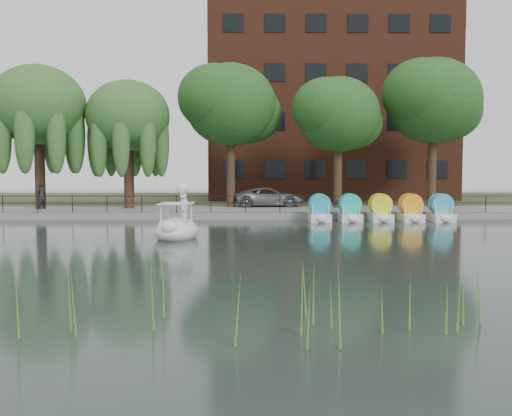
{
  "coord_description": "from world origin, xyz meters",
  "views": [
    {
      "loc": [
        0.22,
        -19.67,
        2.96
      ],
      "look_at": [
        0.5,
        4.0,
        1.3
      ],
      "focal_mm": 40.0,
      "sensor_mm": 36.0,
      "label": 1
    }
  ],
  "objects_px": {
    "swan_boat": "(177,226)",
    "minivan": "(269,196)",
    "pedestrian": "(42,193)",
    "bicycle": "(336,202)"
  },
  "relations": [
    {
      "from": "swan_boat",
      "to": "minivan",
      "type": "bearing_deg",
      "value": 79.97
    },
    {
      "from": "pedestrian",
      "to": "minivan",
      "type": "bearing_deg",
      "value": 139.76
    },
    {
      "from": "minivan",
      "to": "bicycle",
      "type": "distance_m",
      "value": 5.31
    },
    {
      "from": "swan_boat",
      "to": "pedestrian",
      "type": "bearing_deg",
      "value": 137.87
    },
    {
      "from": "pedestrian",
      "to": "swan_boat",
      "type": "relative_size",
      "value": 0.66
    },
    {
      "from": "minivan",
      "to": "swan_boat",
      "type": "xyz_separation_m",
      "value": [
        -4.41,
        -13.97,
        -0.61
      ]
    },
    {
      "from": "minivan",
      "to": "pedestrian",
      "type": "xyz_separation_m",
      "value": [
        -14.34,
        -2.29,
        0.26
      ]
    },
    {
      "from": "pedestrian",
      "to": "swan_boat",
      "type": "height_order",
      "value": "pedestrian"
    },
    {
      "from": "minivan",
      "to": "bicycle",
      "type": "xyz_separation_m",
      "value": [
        3.89,
        -3.6,
        -0.23
      ]
    },
    {
      "from": "minivan",
      "to": "swan_boat",
      "type": "height_order",
      "value": "swan_boat"
    }
  ]
}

